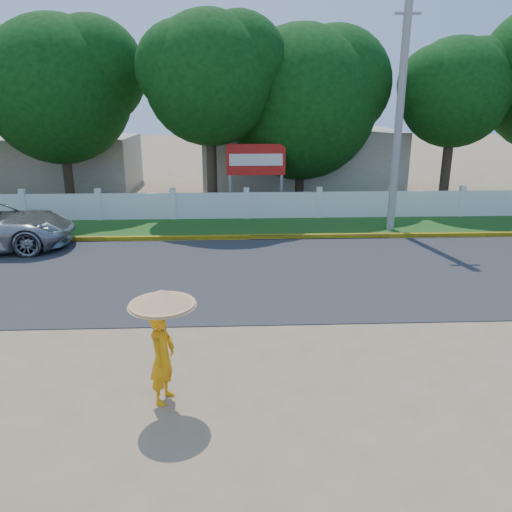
{
  "coord_description": "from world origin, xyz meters",
  "views": [
    {
      "loc": [
        -0.47,
        -8.97,
        4.79
      ],
      "look_at": [
        0.0,
        2.0,
        1.3
      ],
      "focal_mm": 35.0,
      "sensor_mm": 36.0,
      "label": 1
    }
  ],
  "objects": [
    {
      "name": "building_far",
      "position": [
        -10.0,
        19.0,
        1.4
      ],
      "size": [
        8.0,
        5.0,
        2.8
      ],
      "primitive_type": "cube",
      "color": "#B7AD99",
      "rests_on": "ground"
    },
    {
      "name": "grass_verge",
      "position": [
        0.0,
        9.75,
        0.01
      ],
      "size": [
        60.0,
        3.5,
        0.03
      ],
      "primitive_type": "cube",
      "color": "#2D601E",
      "rests_on": "ground"
    },
    {
      "name": "billboard",
      "position": [
        0.44,
        12.3,
        2.14
      ],
      "size": [
        2.5,
        0.13,
        2.95
      ],
      "color": "gray",
      "rests_on": "ground"
    },
    {
      "name": "fence",
      "position": [
        0.0,
        11.2,
        0.55
      ],
      "size": [
        40.0,
        0.1,
        1.1
      ],
      "primitive_type": "cube",
      "color": "silver",
      "rests_on": "ground"
    },
    {
      "name": "road",
      "position": [
        0.0,
        4.5,
        0.01
      ],
      "size": [
        60.0,
        7.0,
        0.02
      ],
      "primitive_type": "cube",
      "color": "#38383A",
      "rests_on": "ground"
    },
    {
      "name": "tree_row",
      "position": [
        0.91,
        14.42,
        5.03
      ],
      "size": [
        35.84,
        8.23,
        9.15
      ],
      "color": "#473828",
      "rests_on": "ground"
    },
    {
      "name": "curb",
      "position": [
        0.0,
        8.05,
        0.08
      ],
      "size": [
        40.0,
        0.18,
        0.16
      ],
      "primitive_type": "cube",
      "color": "yellow",
      "rests_on": "ground"
    },
    {
      "name": "monk_with_parasol",
      "position": [
        -1.65,
        -1.73,
        1.28
      ],
      "size": [
        1.08,
        1.08,
        1.96
      ],
      "color": "orange",
      "rests_on": "ground"
    },
    {
      "name": "building_near",
      "position": [
        3.0,
        18.0,
        1.6
      ],
      "size": [
        10.0,
        6.0,
        3.2
      ],
      "primitive_type": "cube",
      "color": "#B7AD99",
      "rests_on": "ground"
    },
    {
      "name": "utility_pole",
      "position": [
        5.4,
        9.16,
        4.14
      ],
      "size": [
        0.28,
        0.28,
        8.29
      ],
      "primitive_type": "cylinder",
      "color": "gray",
      "rests_on": "ground"
    },
    {
      "name": "ground",
      "position": [
        0.0,
        0.0,
        0.0
      ],
      "size": [
        120.0,
        120.0,
        0.0
      ],
      "primitive_type": "plane",
      "color": "#9E8460",
      "rests_on": "ground"
    }
  ]
}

